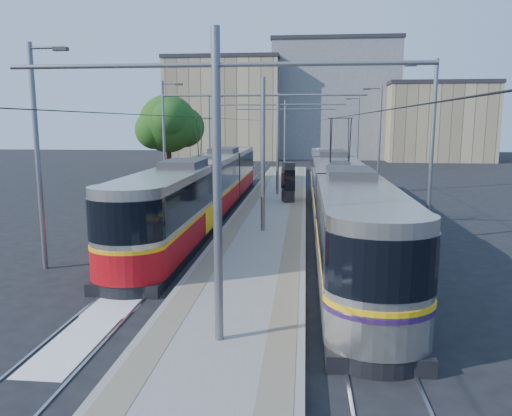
# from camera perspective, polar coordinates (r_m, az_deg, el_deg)

# --- Properties ---
(ground) EXTENTS (160.00, 160.00, 0.00)m
(ground) POSITION_cam_1_polar(r_m,az_deg,el_deg) (15.86, -1.70, -9.75)
(ground) COLOR black
(ground) RESTS_ON ground
(platform) EXTENTS (4.00, 50.00, 0.30)m
(platform) POSITION_cam_1_polar(r_m,az_deg,el_deg) (32.29, 2.15, 0.58)
(platform) COLOR gray
(platform) RESTS_ON ground
(tactile_strip_left) EXTENTS (0.70, 50.00, 0.01)m
(tactile_strip_left) POSITION_cam_1_polar(r_m,az_deg,el_deg) (32.39, -0.41, 0.89)
(tactile_strip_left) COLOR gray
(tactile_strip_left) RESTS_ON platform
(tactile_strip_right) EXTENTS (0.70, 50.00, 0.01)m
(tactile_strip_right) POSITION_cam_1_polar(r_m,az_deg,el_deg) (32.21, 4.73, 0.81)
(tactile_strip_right) COLOR gray
(tactile_strip_right) RESTS_ON platform
(rails) EXTENTS (8.71, 70.00, 0.03)m
(rails) POSITION_cam_1_polar(r_m,az_deg,el_deg) (32.32, 2.15, 0.34)
(rails) COLOR gray
(rails) RESTS_ON ground
(track_arrow) EXTENTS (1.20, 5.00, 0.01)m
(track_arrow) POSITION_cam_1_polar(r_m,az_deg,el_deg) (14.08, -18.43, -12.82)
(track_arrow) COLOR silver
(track_arrow) RESTS_ON ground
(tram_left) EXTENTS (2.43, 28.19, 5.50)m
(tram_left) POSITION_cam_1_polar(r_m,az_deg,el_deg) (28.70, -5.51, 2.53)
(tram_left) COLOR black
(tram_left) RESTS_ON ground
(tram_right) EXTENTS (2.43, 30.16, 5.50)m
(tram_right) POSITION_cam_1_polar(r_m,az_deg,el_deg) (25.13, 9.41, 1.76)
(tram_right) COLOR black
(tram_right) RESTS_ON ground
(catenary) EXTENTS (9.20, 70.00, 7.00)m
(catenary) POSITION_cam_1_polar(r_m,az_deg,el_deg) (29.05, 1.86, 8.23)
(catenary) COLOR slate
(catenary) RESTS_ON platform
(street_lamps) EXTENTS (15.18, 38.22, 8.00)m
(street_lamps) POSITION_cam_1_polar(r_m,az_deg,el_deg) (35.89, 2.59, 7.97)
(street_lamps) COLOR slate
(street_lamps) RESTS_ON ground
(shelter) EXTENTS (0.93, 1.26, 2.51)m
(shelter) POSITION_cam_1_polar(r_m,az_deg,el_deg) (31.76, 3.69, 3.08)
(shelter) COLOR black
(shelter) RESTS_ON platform
(tree) EXTENTS (5.19, 4.80, 7.54)m
(tree) POSITION_cam_1_polar(r_m,az_deg,el_deg) (42.12, -9.54, 9.36)
(tree) COLOR #382314
(tree) RESTS_ON ground
(building_left) EXTENTS (16.32, 12.24, 14.51)m
(building_left) POSITION_cam_1_polar(r_m,az_deg,el_deg) (75.79, -3.47, 11.22)
(building_left) COLOR tan
(building_left) RESTS_ON ground
(building_centre) EXTENTS (18.36, 14.28, 17.16)m
(building_centre) POSITION_cam_1_polar(r_m,az_deg,el_deg) (79.00, 8.80, 12.03)
(building_centre) COLOR gray
(building_centre) RESTS_ON ground
(building_right) EXTENTS (14.28, 10.20, 10.77)m
(building_right) POSITION_cam_1_polar(r_m,az_deg,el_deg) (75.03, 19.86, 9.26)
(building_right) COLOR tan
(building_right) RESTS_ON ground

